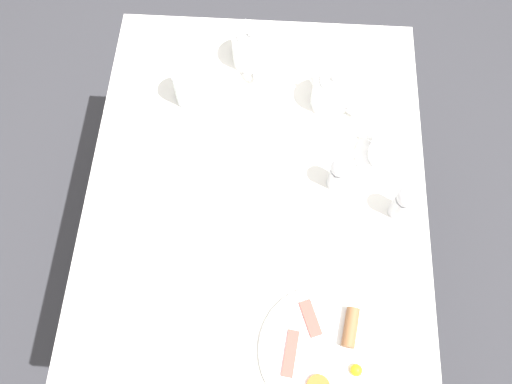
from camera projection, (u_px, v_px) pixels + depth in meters
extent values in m
plane|color=#333338|center=(256.00, 267.00, 1.95)|extent=(8.00, 8.00, 0.00)
cube|color=silver|center=(256.00, 197.00, 1.30)|extent=(0.88, 1.16, 0.03)
cylinder|color=brown|center=(370.00, 109.00, 1.83)|extent=(0.04, 0.04, 0.69)
cylinder|color=brown|center=(160.00, 98.00, 1.85)|extent=(0.04, 0.04, 0.69)
cylinder|color=white|center=(324.00, 351.00, 1.13)|extent=(0.30, 0.30, 0.01)
cylinder|color=white|center=(355.00, 370.00, 1.10)|extent=(0.06, 0.06, 0.00)
sphere|color=yellow|center=(356.00, 370.00, 1.09)|extent=(0.03, 0.03, 0.03)
cylinder|color=brown|center=(351.00, 327.00, 1.13)|extent=(0.04, 0.09, 0.03)
cube|color=#B74C42|center=(311.00, 318.00, 1.15)|extent=(0.06, 0.09, 0.01)
cube|color=#B74C42|center=(290.00, 353.00, 1.12)|extent=(0.04, 0.10, 0.01)
cylinder|color=white|center=(331.00, 92.00, 1.35)|extent=(0.11, 0.11, 0.10)
cylinder|color=white|center=(334.00, 81.00, 1.30)|extent=(0.08, 0.08, 0.01)
sphere|color=white|center=(335.00, 78.00, 1.29)|extent=(0.02, 0.02, 0.02)
cone|color=white|center=(311.00, 78.00, 1.36)|extent=(0.06, 0.05, 0.05)
torus|color=white|center=(350.00, 103.00, 1.34)|extent=(0.07, 0.05, 0.08)
cylinder|color=white|center=(251.00, 49.00, 1.41)|extent=(0.11, 0.11, 0.10)
cylinder|color=white|center=(251.00, 36.00, 1.36)|extent=(0.08, 0.08, 0.01)
sphere|color=white|center=(251.00, 33.00, 1.35)|extent=(0.02, 0.02, 0.02)
cone|color=white|center=(247.00, 28.00, 1.43)|extent=(0.03, 0.06, 0.05)
torus|color=white|center=(254.00, 65.00, 1.39)|extent=(0.03, 0.08, 0.08)
cylinder|color=white|center=(384.00, 157.00, 1.33)|extent=(0.16, 0.16, 0.01)
cylinder|color=white|center=(387.00, 151.00, 1.29)|extent=(0.09, 0.09, 0.06)
cylinder|color=brown|center=(386.00, 152.00, 1.30)|extent=(0.08, 0.08, 0.04)
torus|color=white|center=(373.00, 138.00, 1.31)|extent=(0.04, 0.04, 0.05)
cylinder|color=white|center=(189.00, 86.00, 1.35)|extent=(0.08, 0.08, 0.12)
cylinder|color=#BCBCC1|center=(338.00, 177.00, 1.26)|extent=(0.05, 0.05, 0.08)
sphere|color=#BCBCC1|center=(341.00, 167.00, 1.21)|extent=(0.05, 0.05, 0.05)
cylinder|color=#BCBCC1|center=(401.00, 206.00, 1.23)|extent=(0.05, 0.05, 0.08)
sphere|color=#BCBCC1|center=(407.00, 197.00, 1.18)|extent=(0.05, 0.05, 0.05)
cube|color=white|center=(263.00, 221.00, 1.25)|extent=(0.18, 0.19, 0.01)
cube|color=silver|center=(125.00, 339.00, 1.14)|extent=(0.16, 0.05, 0.00)
cube|color=silver|center=(192.00, 161.00, 1.32)|extent=(0.22, 0.06, 0.00)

